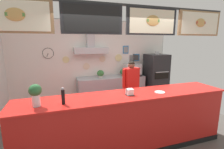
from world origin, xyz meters
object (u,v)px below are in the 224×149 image
object	(u,v)px
shop_worker	(131,89)
pepper_grinder	(63,96)
potted_rosemary	(100,74)
napkin_holder	(130,92)
potted_thyme	(123,72)
espresso_machine	(132,70)
pizza_oven	(156,77)
basil_vase	(35,94)
condiment_plate	(160,92)

from	to	relation	value
shop_worker	pepper_grinder	bearing A→B (deg)	22.13
potted_rosemary	napkin_holder	xyz separation A→B (m)	(-0.09, -2.47, 0.11)
shop_worker	potted_thyme	size ratio (longest dim) A/B	6.46
pepper_grinder	potted_thyme	bearing A→B (deg)	51.10
espresso_machine	napkin_holder	distance (m)	2.74
pizza_oven	basil_vase	bearing A→B (deg)	-147.55
basil_vase	napkin_holder	bearing A→B (deg)	1.60
napkin_holder	basil_vase	distance (m)	1.58
pizza_oven	condiment_plate	distance (m)	2.72
shop_worker	espresso_machine	bearing A→B (deg)	-130.83
potted_rosemary	pepper_grinder	world-z (taller)	pepper_grinder
napkin_holder	condiment_plate	bearing A→B (deg)	-4.74
condiment_plate	napkin_holder	xyz separation A→B (m)	(-0.61, 0.05, 0.05)
shop_worker	condiment_plate	bearing A→B (deg)	77.02
basil_vase	shop_worker	bearing A→B (deg)	30.02
potted_rosemary	napkin_holder	distance (m)	2.48
shop_worker	pepper_grinder	world-z (taller)	shop_worker
shop_worker	napkin_holder	bearing A→B (deg)	49.89
shop_worker	potted_thyme	xyz separation A→B (m)	(0.29, 1.27, 0.20)
pizza_oven	potted_thyme	bearing A→B (deg)	169.06
condiment_plate	basil_vase	distance (m)	2.19
shop_worker	condiment_plate	size ratio (longest dim) A/B	7.96
pepper_grinder	napkin_holder	bearing A→B (deg)	4.07
potted_rosemary	basil_vase	bearing A→B (deg)	-123.42
shop_worker	espresso_machine	size ratio (longest dim) A/B	2.85
pizza_oven	shop_worker	world-z (taller)	pizza_oven
pizza_oven	basil_vase	size ratio (longest dim) A/B	5.02
pizza_oven	napkin_holder	xyz separation A→B (m)	(-2.04, -2.25, 0.33)
shop_worker	basil_vase	world-z (taller)	shop_worker
pepper_grinder	basil_vase	world-z (taller)	basil_vase
shop_worker	espresso_machine	world-z (taller)	shop_worker
pizza_oven	potted_rosemary	distance (m)	1.97
potted_thyme	pepper_grinder	size ratio (longest dim) A/B	0.88
pizza_oven	condiment_plate	world-z (taller)	pizza_oven
espresso_machine	napkin_holder	bearing A→B (deg)	-116.51
pizza_oven	napkin_holder	bearing A→B (deg)	-132.16
potted_rosemary	potted_thyme	size ratio (longest dim) A/B	1.01
potted_rosemary	potted_thyme	distance (m)	0.80
condiment_plate	basil_vase	bearing A→B (deg)	179.82
potted_rosemary	potted_thyme	bearing A→B (deg)	-0.10
shop_worker	espresso_machine	xyz separation A→B (m)	(0.63, 1.25, 0.27)
shop_worker	basil_vase	xyz separation A→B (m)	(-2.16, -1.25, 0.46)
espresso_machine	napkin_holder	size ratio (longest dim) A/B	3.81
potted_thyme	espresso_machine	bearing A→B (deg)	-3.30
condiment_plate	napkin_holder	world-z (taller)	napkin_holder
napkin_holder	pepper_grinder	bearing A→B (deg)	-175.93
potted_rosemary	basil_vase	distance (m)	3.03
pepper_grinder	espresso_machine	bearing A→B (deg)	46.59
pepper_grinder	napkin_holder	xyz separation A→B (m)	(1.18, 0.08, -0.08)
napkin_holder	espresso_machine	bearing A→B (deg)	63.49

